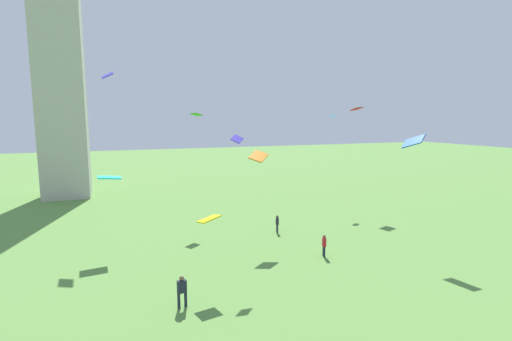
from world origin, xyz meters
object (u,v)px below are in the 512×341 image
(kite_flying_2, at_px, (237,139))
(kite_flying_8, at_px, (259,156))
(kite_flying_4, at_px, (108,75))
(kite_flying_6, at_px, (333,116))
(kite_flying_0, at_px, (357,109))
(person_0, at_px, (277,223))
(monument_obelisk, at_px, (56,16))
(kite_flying_5, at_px, (209,219))
(kite_flying_1, at_px, (413,141))
(person_2, at_px, (182,290))
(kite_flying_7, at_px, (109,177))
(person_1, at_px, (324,244))
(kite_flying_3, at_px, (196,115))

(kite_flying_2, height_order, kite_flying_8, kite_flying_2)
(kite_flying_4, distance_m, kite_flying_6, 24.11)
(kite_flying_4, bearing_deg, kite_flying_0, -89.98)
(person_0, bearing_deg, kite_flying_2, 151.30)
(kite_flying_2, bearing_deg, monument_obelisk, -118.09)
(monument_obelisk, bearing_deg, kite_flying_8, -56.47)
(kite_flying_5, bearing_deg, kite_flying_0, 15.62)
(monument_obelisk, bearing_deg, kite_flying_0, -29.89)
(kite_flying_5, bearing_deg, kite_flying_1, -15.31)
(person_2, height_order, kite_flying_5, kite_flying_5)
(kite_flying_6, bearing_deg, kite_flying_7, -19.80)
(person_2, relative_size, kite_flying_6, 1.80)
(person_0, xyz_separation_m, kite_flying_8, (-2.23, -1.09, 6.15))
(kite_flying_4, bearing_deg, person_2, -169.13)
(kite_flying_2, bearing_deg, kite_flying_8, 179.00)
(monument_obelisk, bearing_deg, person_0, -51.89)
(person_1, distance_m, kite_flying_3, 18.05)
(kite_flying_1, relative_size, kite_flying_4, 1.25)
(kite_flying_1, xyz_separation_m, kite_flying_3, (-13.54, 14.59, 2.12))
(person_0, height_order, kite_flying_5, kite_flying_5)
(kite_flying_1, bearing_deg, monument_obelisk, -156.12)
(person_2, xyz_separation_m, kite_flying_7, (-3.41, 11.23, 4.62))
(kite_flying_3, xyz_separation_m, kite_flying_4, (-7.98, -1.32, 3.33))
(kite_flying_0, relative_size, kite_flying_3, 1.25)
(person_1, relative_size, kite_flying_1, 0.84)
(person_1, bearing_deg, kite_flying_5, 122.59)
(person_2, height_order, kite_flying_3, kite_flying_3)
(kite_flying_3, bearing_deg, kite_flying_0, -39.09)
(person_0, distance_m, kite_flying_8, 6.63)
(kite_flying_0, height_order, kite_flying_4, kite_flying_4)
(kite_flying_0, relative_size, kite_flying_7, 0.92)
(monument_obelisk, height_order, person_0, monument_obelisk)
(person_1, relative_size, kite_flying_8, 0.81)
(person_0, relative_size, kite_flying_1, 0.82)
(kite_flying_3, bearing_deg, kite_flying_4, 154.51)
(kite_flying_5, relative_size, kite_flying_8, 0.73)
(kite_flying_0, bearing_deg, kite_flying_4, 158.39)
(kite_flying_8, bearing_deg, kite_flying_2, -174.87)
(kite_flying_3, height_order, kite_flying_4, kite_flying_4)
(kite_flying_0, bearing_deg, kite_flying_6, 122.71)
(person_1, distance_m, kite_flying_8, 8.73)
(person_0, height_order, kite_flying_1, kite_flying_1)
(kite_flying_4, bearing_deg, person_1, -131.58)
(kite_flying_0, relative_size, kite_flying_5, 1.10)
(kite_flying_0, bearing_deg, kite_flying_7, 169.54)
(monument_obelisk, bearing_deg, person_2, -75.78)
(person_0, xyz_separation_m, kite_flying_0, (12.52, 6.12, 10.29))
(kite_flying_0, relative_size, kite_flying_4, 1.03)
(kite_flying_2, relative_size, kite_flying_6, 1.14)
(kite_flying_6, bearing_deg, kite_flying_4, -31.66)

